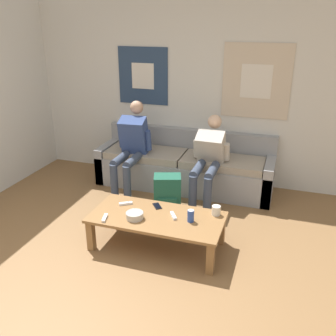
# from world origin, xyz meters

# --- Properties ---
(ground_plane) EXTENTS (18.00, 18.00, 0.00)m
(ground_plane) POSITION_xyz_m (0.00, 0.00, 0.00)
(ground_plane) COLOR brown
(wall_back) EXTENTS (10.00, 0.07, 2.55)m
(wall_back) POSITION_xyz_m (0.00, 3.02, 1.28)
(wall_back) COLOR silver
(wall_back) RESTS_ON ground_plane
(couch) EXTENTS (2.41, 0.71, 0.75)m
(couch) POSITION_xyz_m (0.26, 2.66, 0.27)
(couch) COLOR gray
(couch) RESTS_ON ground_plane
(coffee_table) EXTENTS (1.35, 0.64, 0.35)m
(coffee_table) POSITION_xyz_m (0.41, 1.13, 0.30)
(coffee_table) COLOR olive
(coffee_table) RESTS_ON ground_plane
(person_seated_adult) EXTENTS (0.47, 0.88, 1.19)m
(person_seated_adult) POSITION_xyz_m (-0.38, 2.32, 0.64)
(person_seated_adult) COLOR #384256
(person_seated_adult) RESTS_ON ground_plane
(person_seated_teen) EXTENTS (0.47, 0.96, 1.07)m
(person_seated_teen) POSITION_xyz_m (0.66, 2.31, 0.59)
(person_seated_teen) COLOR #384256
(person_seated_teen) RESTS_ON ground_plane
(backpack) EXTENTS (0.37, 0.33, 0.47)m
(backpack) POSITION_xyz_m (0.28, 1.86, 0.23)
(backpack) COLOR #1E5642
(backpack) RESTS_ON ground_plane
(ceramic_bowl) EXTENTS (0.18, 0.18, 0.07)m
(ceramic_bowl) POSITION_xyz_m (0.22, 1.01, 0.39)
(ceramic_bowl) COLOR #B7B2A8
(ceramic_bowl) RESTS_ON coffee_table
(pillar_candle) EXTENTS (0.09, 0.09, 0.11)m
(pillar_candle) POSITION_xyz_m (0.97, 1.35, 0.40)
(pillar_candle) COLOR silver
(pillar_candle) RESTS_ON coffee_table
(drink_can_blue) EXTENTS (0.07, 0.07, 0.12)m
(drink_can_blue) POSITION_xyz_m (0.76, 1.14, 0.42)
(drink_can_blue) COLOR #28479E
(drink_can_blue) RESTS_ON coffee_table
(game_controller_near_left) EXTENTS (0.07, 0.15, 0.03)m
(game_controller_near_left) POSITION_xyz_m (-0.06, 0.91, 0.37)
(game_controller_near_left) COLOR white
(game_controller_near_left) RESTS_ON coffee_table
(game_controller_near_right) EXTENTS (0.14, 0.11, 0.03)m
(game_controller_near_right) POSITION_xyz_m (0.01, 1.26, 0.37)
(game_controller_near_right) COLOR white
(game_controller_near_right) RESTS_ON coffee_table
(game_controller_far_center) EXTENTS (0.11, 0.14, 0.03)m
(game_controller_far_center) POSITION_xyz_m (0.57, 1.17, 0.37)
(game_controller_far_center) COLOR white
(game_controller_far_center) RESTS_ON coffee_table
(cell_phone) EXTENTS (0.13, 0.15, 0.01)m
(cell_phone) POSITION_xyz_m (0.34, 1.32, 0.36)
(cell_phone) COLOR black
(cell_phone) RESTS_ON coffee_table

